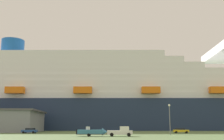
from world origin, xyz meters
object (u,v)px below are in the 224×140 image
at_px(parked_car_yellow_taxi, 181,130).
at_px(small_boat_on_trailer, 93,132).
at_px(pickup_truck, 121,132).
at_px(street_lamp, 170,115).
at_px(parked_car_blue_suv, 30,131).
at_px(cruise_ship, 91,100).

bearing_deg(parked_car_yellow_taxi, small_boat_on_trailer, -141.16).
height_order(small_boat_on_trailer, parked_car_yellow_taxi, small_boat_on_trailer).
height_order(pickup_truck, parked_car_yellow_taxi, pickup_truck).
bearing_deg(street_lamp, pickup_truck, -147.74).
relative_size(small_boat_on_trailer, parked_car_blue_suv, 1.64).
bearing_deg(pickup_truck, parked_car_yellow_taxi, 46.94).
bearing_deg(small_boat_on_trailer, street_lamp, 21.91).
bearing_deg(small_boat_on_trailer, parked_car_yellow_taxi, 38.84).
xyz_separation_m(parked_car_yellow_taxi, parked_car_blue_suv, (-46.36, 2.00, 0.00)).
xyz_separation_m(small_boat_on_trailer, parked_car_yellow_taxi, (27.49, 22.13, -0.13)).
relative_size(cruise_ship, street_lamp, 38.11).
distance_m(parked_car_yellow_taxi, parked_car_blue_suv, 46.40).
height_order(pickup_truck, street_lamp, street_lamp).
bearing_deg(parked_car_yellow_taxi, pickup_truck, -133.06).
bearing_deg(parked_car_blue_suv, parked_car_yellow_taxi, -2.47).
relative_size(small_boat_on_trailer, street_lamp, 1.00).
distance_m(small_boat_on_trailer, parked_car_yellow_taxi, 35.30).
relative_size(cruise_ship, small_boat_on_trailer, 38.17).
xyz_separation_m(cruise_ship, parked_car_blue_suv, (-18.97, -49.01, -13.79)).
bearing_deg(cruise_ship, street_lamp, -73.02).
xyz_separation_m(small_boat_on_trailer, street_lamp, (19.99, 8.04, 4.17)).
distance_m(cruise_ship, parked_car_yellow_taxi, 59.52).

